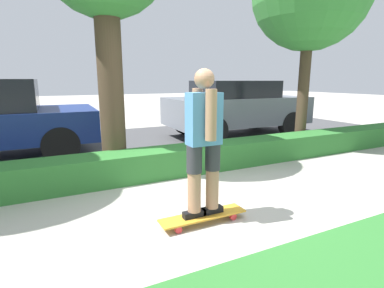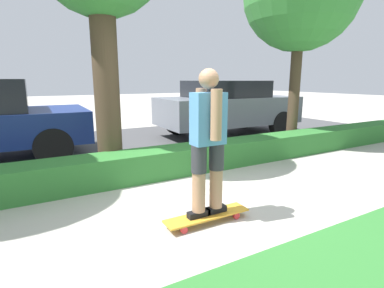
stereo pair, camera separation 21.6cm
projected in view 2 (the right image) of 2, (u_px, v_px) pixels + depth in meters
The scene contains 6 objects.
ground_plane at pixel (227, 207), 3.84m from camera, with size 60.00×60.00×0.00m, color #ADA89E.
street_asphalt at pixel (127, 145), 7.41m from camera, with size 16.49×5.00×0.01m.
hedge_row at pixel (173, 161), 5.15m from camera, with size 16.49×0.60×0.46m.
skateboard at pixel (207, 216), 3.40m from camera, with size 1.02×0.24×0.10m.
skater_person at pixel (208, 140), 3.22m from camera, with size 0.49×0.41×1.61m.
parked_car_middle at pixel (228, 107), 8.60m from camera, with size 4.06×1.86×1.57m.
Camera 2 is at (-2.15, -2.90, 1.60)m, focal length 28.00 mm.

